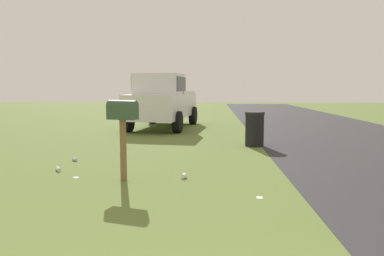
{
  "coord_description": "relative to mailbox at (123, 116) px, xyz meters",
  "views": [
    {
      "loc": [
        -1.18,
        -0.06,
        1.56
      ],
      "look_at": [
        5.17,
        0.3,
        0.87
      ],
      "focal_mm": 34.77,
      "sensor_mm": 36.0,
      "label": 1
    }
  ],
  "objects": [
    {
      "name": "litter_cup_far_scatter",
      "position": [
        0.21,
        -1.0,
        -1.05
      ],
      "size": [
        0.12,
        0.11,
        0.08
      ],
      "primitive_type": "cylinder",
      "rotation": [
        0.0,
        1.57,
        5.92
      ],
      "color": "white",
      "rests_on": "ground"
    },
    {
      "name": "litter_wrapper_near_hydrant",
      "position": [
        0.15,
        0.88,
        -1.08
      ],
      "size": [
        0.15,
        0.14,
        0.01
      ],
      "primitive_type": "cube",
      "rotation": [
        0.0,
        0.0,
        0.7
      ],
      "color": "silver",
      "rests_on": "ground"
    },
    {
      "name": "litter_bottle_by_mailbox",
      "position": [
        0.66,
        1.42,
        -1.05
      ],
      "size": [
        0.23,
        0.17,
        0.07
      ],
      "primitive_type": "cylinder",
      "rotation": [
        0.0,
        1.57,
        3.67
      ],
      "color": "#B2D8BF",
      "rests_on": "ground"
    },
    {
      "name": "litter_can_midfield_a",
      "position": [
        1.6,
        1.46,
        -1.05
      ],
      "size": [
        0.12,
        0.14,
        0.07
      ],
      "primitive_type": "cylinder",
      "rotation": [
        0.0,
        1.57,
        4.08
      ],
      "color": "silver",
      "rests_on": "ground"
    },
    {
      "name": "mailbox",
      "position": [
        0.0,
        0.0,
        0.0
      ],
      "size": [
        0.34,
        0.54,
        1.36
      ],
      "rotation": [
        0.0,
        0.0,
        -0.29
      ],
      "color": "brown",
      "rests_on": "ground"
    },
    {
      "name": "trash_bin",
      "position": [
        3.9,
        -2.62,
        -0.62
      ],
      "size": [
        0.52,
        0.52,
        0.93
      ],
      "color": "black",
      "rests_on": "ground"
    },
    {
      "name": "pickup_truck",
      "position": [
        8.29,
        0.46,
        0.01
      ],
      "size": [
        5.03,
        2.51,
        2.09
      ],
      "rotation": [
        0.0,
        0.0,
        3.03
      ],
      "color": "silver",
      "rests_on": "ground"
    },
    {
      "name": "litter_wrapper_midfield_b",
      "position": [
        -0.88,
        -2.17,
        -1.08
      ],
      "size": [
        0.13,
        0.09,
        0.01
      ],
      "primitive_type": "cube",
      "rotation": [
        0.0,
        0.0,
        3.05
      ],
      "color": "silver",
      "rests_on": "ground"
    }
  ]
}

